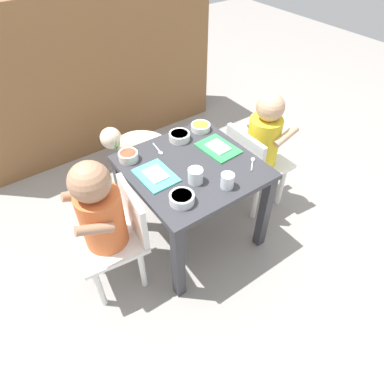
% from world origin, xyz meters
% --- Properties ---
extents(ground_plane, '(7.00, 7.00, 0.00)m').
position_xyz_m(ground_plane, '(0.00, 0.00, 0.00)').
color(ground_plane, gray).
extents(kitchen_cabinet_back, '(1.70, 0.37, 0.99)m').
position_xyz_m(kitchen_cabinet_back, '(0.00, 1.18, 0.50)').
color(kitchen_cabinet_back, brown).
rests_on(kitchen_cabinet_back, ground).
extents(dining_table, '(0.56, 0.57, 0.48)m').
position_xyz_m(dining_table, '(0.00, 0.00, 0.39)').
color(dining_table, '#333338').
rests_on(dining_table, ground).
extents(seated_child_left, '(0.31, 0.31, 0.70)m').
position_xyz_m(seated_child_left, '(-0.45, -0.02, 0.44)').
color(seated_child_left, white).
rests_on(seated_child_left, ground).
extents(seated_child_right, '(0.28, 0.28, 0.68)m').
position_xyz_m(seated_child_right, '(0.44, -0.00, 0.43)').
color(seated_child_right, white).
rests_on(seated_child_right, ground).
extents(dog, '(0.41, 0.36, 0.31)m').
position_xyz_m(dog, '(0.04, 0.65, 0.20)').
color(dog, beige).
rests_on(dog, ground).
extents(food_tray_left, '(0.14, 0.19, 0.02)m').
position_xyz_m(food_tray_left, '(-0.17, 0.03, 0.48)').
color(food_tray_left, '#4CC6BC').
rests_on(food_tray_left, dining_table).
extents(food_tray_right, '(0.15, 0.20, 0.02)m').
position_xyz_m(food_tray_right, '(0.17, 0.03, 0.48)').
color(food_tray_right, green).
rests_on(food_tray_right, dining_table).
extents(water_cup_left, '(0.06, 0.06, 0.06)m').
position_xyz_m(water_cup_left, '(0.04, -0.20, 0.50)').
color(water_cup_left, white).
rests_on(water_cup_left, dining_table).
extents(water_cup_right, '(0.06, 0.06, 0.06)m').
position_xyz_m(water_cup_right, '(-0.05, -0.10, 0.50)').
color(water_cup_right, white).
rests_on(water_cup_right, dining_table).
extents(veggie_bowl_far, '(0.10, 0.10, 0.04)m').
position_xyz_m(veggie_bowl_far, '(-0.17, -0.17, 0.50)').
color(veggie_bowl_far, white).
rests_on(veggie_bowl_far, dining_table).
extents(veggie_bowl_near, '(0.10, 0.10, 0.04)m').
position_xyz_m(veggie_bowl_near, '(0.07, 0.20, 0.50)').
color(veggie_bowl_near, white).
rests_on(veggie_bowl_near, dining_table).
extents(cereal_bowl_left_side, '(0.10, 0.10, 0.03)m').
position_xyz_m(cereal_bowl_left_side, '(0.20, 0.21, 0.49)').
color(cereal_bowl_left_side, white).
rests_on(cereal_bowl_left_side, dining_table).
extents(cereal_bowl_right_side, '(0.09, 0.09, 0.04)m').
position_xyz_m(cereal_bowl_right_side, '(-0.21, 0.20, 0.50)').
color(cereal_bowl_right_side, silver).
rests_on(cereal_bowl_right_side, dining_table).
extents(spoon_by_left_tray, '(0.02, 0.10, 0.01)m').
position_xyz_m(spoon_by_left_tray, '(-0.06, 0.18, 0.48)').
color(spoon_by_left_tray, silver).
rests_on(spoon_by_left_tray, dining_table).
extents(spoon_by_right_tray, '(0.08, 0.08, 0.01)m').
position_xyz_m(spoon_by_right_tray, '(0.23, -0.15, 0.48)').
color(spoon_by_right_tray, silver).
rests_on(spoon_by_right_tray, dining_table).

